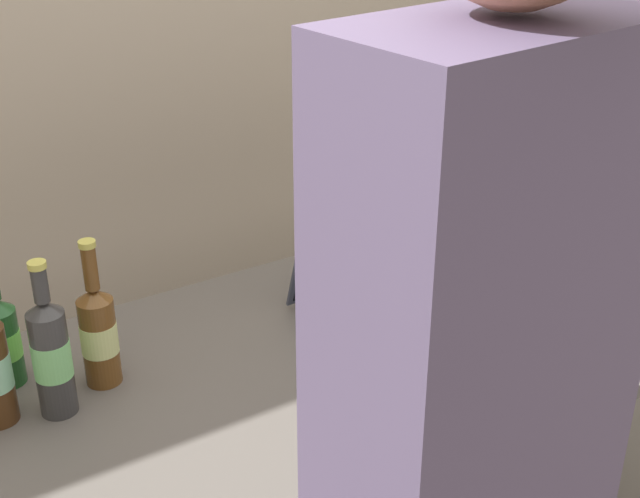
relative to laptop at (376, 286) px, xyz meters
name	(u,v)px	position (x,y,z in m)	size (l,w,h in m)	color
desk	(325,385)	(-0.21, -0.11, -0.13)	(1.55, 0.87, 0.71)	#56514C
laptop	(376,286)	(0.00, 0.00, 0.00)	(0.37, 0.32, 0.24)	#383D4C
beer_bottle_green	(51,355)	(-0.74, 0.00, 0.07)	(0.07, 0.07, 0.32)	#333333
beer_bottle_amber	(1,338)	(-0.80, 0.15, 0.05)	(0.08, 0.08, 0.28)	#1E5123
beer_bottle_dark	(99,332)	(-0.63, 0.05, 0.06)	(0.07, 0.07, 0.31)	brown
person_figure	(467,482)	(-0.39, -0.74, 0.16)	(0.43, 0.31, 1.79)	#2D3347
back_wall	(142,6)	(-0.21, 0.77, 0.53)	(6.00, 0.10, 2.60)	tan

